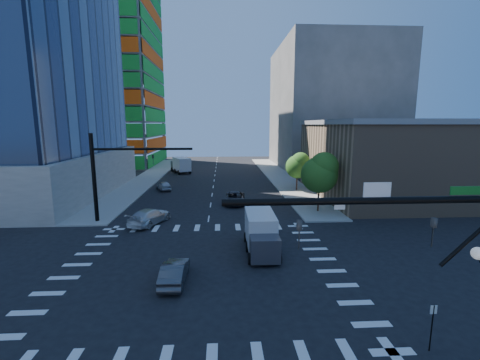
{
  "coord_description": "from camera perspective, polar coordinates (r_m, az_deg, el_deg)",
  "views": [
    {
      "loc": [
        1.54,
        -21.34,
        9.97
      ],
      "look_at": [
        3.16,
        8.0,
        4.89
      ],
      "focal_mm": 24.0,
      "sensor_mm": 36.0,
      "label": 1
    }
  ],
  "objects": [
    {
      "name": "commercial_building",
      "position": [
        49.5,
        25.2,
        3.48
      ],
      "size": [
        20.5,
        22.5,
        10.6
      ],
      "color": "#957456",
      "rests_on": "ground"
    },
    {
      "name": "box_truck_far",
      "position": [
        68.5,
        -10.56,
        2.49
      ],
      "size": [
        4.95,
        6.73,
        3.25
      ],
      "rotation": [
        0.0,
        0.0,
        3.56
      ],
      "color": "black",
      "rests_on": "ground"
    },
    {
      "name": "box_truck_near",
      "position": [
        25.6,
        3.83,
        -9.99
      ],
      "size": [
        2.44,
        5.66,
        2.96
      ],
      "rotation": [
        0.0,
        0.0,
        -0.01
      ],
      "color": "black",
      "rests_on": "ground"
    },
    {
      "name": "tree_south",
      "position": [
        37.32,
        14.17,
        1.37
      ],
      "size": [
        4.16,
        4.16,
        6.82
      ],
      "color": "#382316",
      "rests_on": "sidewalk_ne"
    },
    {
      "name": "car_nb_far",
      "position": [
        40.89,
        -0.93,
        -3.25
      ],
      "size": [
        2.86,
        5.45,
        1.46
      ],
      "primitive_type": "imported",
      "rotation": [
        0.0,
        0.0,
        -0.08
      ],
      "color": "black",
      "rests_on": "ground"
    },
    {
      "name": "signal_mast_nw",
      "position": [
        35.09,
        -22.33,
        1.74
      ],
      "size": [
        10.2,
        0.4,
        9.0
      ],
      "color": "black",
      "rests_on": "sidewalk_nw"
    },
    {
      "name": "car_sb_mid",
      "position": [
        50.8,
        -13.38,
        -0.97
      ],
      "size": [
        3.15,
        4.46,
        1.41
      ],
      "primitive_type": "imported",
      "rotation": [
        0.0,
        0.0,
        3.54
      ],
      "color": "#ABACB3",
      "rests_on": "ground"
    },
    {
      "name": "tree_north",
      "position": [
        48.96,
        10.33,
        2.63
      ],
      "size": [
        3.54,
        3.52,
        5.78
      ],
      "color": "#382316",
      "rests_on": "sidewalk_ne"
    },
    {
      "name": "bg_building_ne",
      "position": [
        80.57,
        15.64,
        12.32
      ],
      "size": [
        24.0,
        30.0,
        28.0
      ],
      "primitive_type": "cube",
      "color": "#5E5B54",
      "rests_on": "ground"
    },
    {
      "name": "sidewalk_ne",
      "position": [
        63.09,
        6.89,
        0.72
      ],
      "size": [
        5.0,
        60.0,
        0.15
      ],
      "primitive_type": "cube",
      "color": "gray",
      "rests_on": "ground"
    },
    {
      "name": "road_markings",
      "position": [
        23.6,
        -6.84,
        -15.25
      ],
      "size": [
        20.0,
        20.0,
        0.01
      ],
      "primitive_type": "cube",
      "color": "silver",
      "rests_on": "ground"
    },
    {
      "name": "ground",
      "position": [
        23.6,
        -6.84,
        -15.26
      ],
      "size": [
        160.0,
        160.0,
        0.0
      ],
      "primitive_type": "plane",
      "color": "black",
      "rests_on": "ground"
    },
    {
      "name": "car_sb_cross",
      "position": [
        21.71,
        -11.56,
        -15.73
      ],
      "size": [
        1.54,
        4.19,
        1.37
      ],
      "primitive_type": "imported",
      "rotation": [
        0.0,
        0.0,
        3.12
      ],
      "color": "#414246",
      "rests_on": "ground"
    },
    {
      "name": "no_parking_sign",
      "position": [
        17.6,
        30.99,
        -20.9
      ],
      "size": [
        0.3,
        0.06,
        2.2
      ],
      "color": "black",
      "rests_on": "ground"
    },
    {
      "name": "car_sb_near",
      "position": [
        34.01,
        -15.77,
        -6.23
      ],
      "size": [
        4.12,
        5.87,
        1.58
      ],
      "primitive_type": "imported",
      "rotation": [
        0.0,
        0.0,
        2.75
      ],
      "color": "silver",
      "rests_on": "ground"
    },
    {
      "name": "construction_building",
      "position": [
        89.36,
        -23.28,
        18.48
      ],
      "size": [
        25.16,
        34.5,
        70.6
      ],
      "color": "gray",
      "rests_on": "ground"
    },
    {
      "name": "sidewalk_nw",
      "position": [
        63.7,
        -15.85,
        0.5
      ],
      "size": [
        5.0,
        60.0,
        0.15
      ],
      "primitive_type": "cube",
      "color": "gray",
      "rests_on": "ground"
    }
  ]
}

